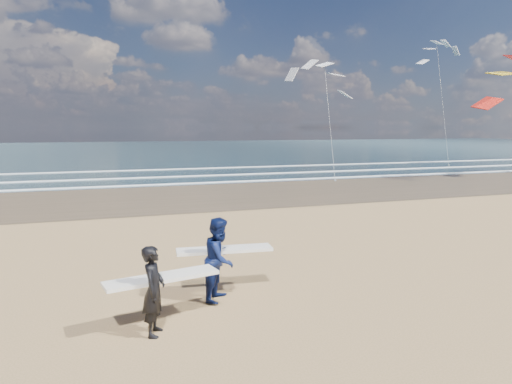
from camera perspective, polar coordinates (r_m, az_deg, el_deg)
name	(u,v)px	position (r m, az deg, el deg)	size (l,w,h in m)	color
wet_sand_strip	(426,183)	(33.82, 20.44, 1.05)	(220.00, 12.00, 0.01)	brown
ocean	(225,149)	(82.86, -3.89, 5.39)	(220.00, 100.00, 0.02)	#172C33
foam_breakers	(351,170)	(42.07, 11.74, 2.73)	(220.00, 11.70, 0.05)	white
surfer_near	(155,288)	(8.86, -12.50, -11.69)	(2.26, 1.19, 1.70)	black
surfer_far	(220,258)	(10.31, -4.50, -8.24)	(2.24, 1.30, 1.87)	#0C1745
kite_1	(328,106)	(35.83, 9.02, 10.59)	(5.78, 4.74, 9.89)	slate
kite_5	(442,93)	(52.62, 22.18, 11.37)	(5.31, 4.68, 13.91)	slate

